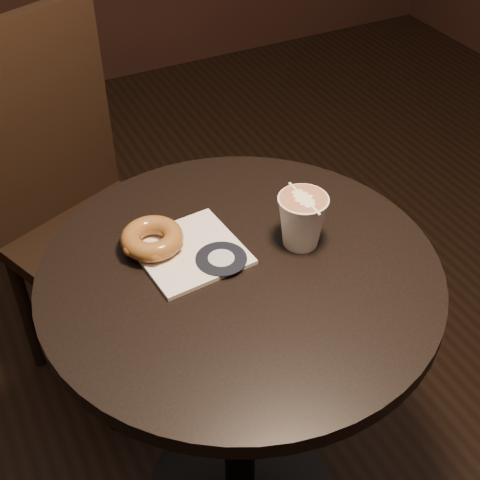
# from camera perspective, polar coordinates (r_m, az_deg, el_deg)

# --- Properties ---
(cafe_table) EXTENTS (0.70, 0.70, 0.75)m
(cafe_table) POSITION_cam_1_polar(r_m,az_deg,el_deg) (1.29, 0.00, -8.92)
(cafe_table) COLOR black
(cafe_table) RESTS_ON ground
(chair) EXTENTS (0.51, 0.51, 0.98)m
(chair) POSITION_cam_1_polar(r_m,az_deg,el_deg) (1.70, -14.06, 3.74)
(chair) COLOR black
(chair) RESTS_ON ground
(pastry_bag) EXTENTS (0.19, 0.19, 0.01)m
(pastry_bag) POSITION_cam_1_polar(r_m,az_deg,el_deg) (1.18, -4.31, -0.99)
(pastry_bag) COLOR silver
(pastry_bag) RESTS_ON cafe_table
(doughnut) EXTENTS (0.11, 0.11, 0.04)m
(doughnut) POSITION_cam_1_polar(r_m,az_deg,el_deg) (1.18, -7.50, 0.14)
(doughnut) COLOR brown
(doughnut) RESTS_ON pastry_bag
(latte_cup) EXTENTS (0.09, 0.09, 0.10)m
(latte_cup) POSITION_cam_1_polar(r_m,az_deg,el_deg) (1.17, 5.29, 1.64)
(latte_cup) COLOR white
(latte_cup) RESTS_ON cafe_table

